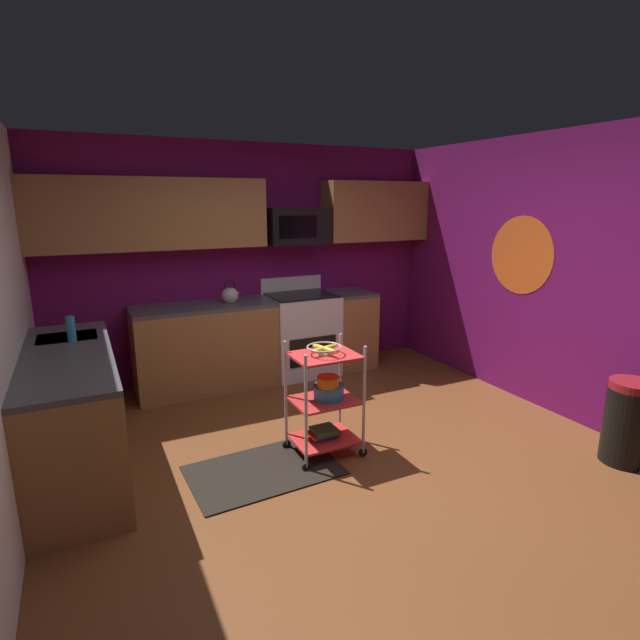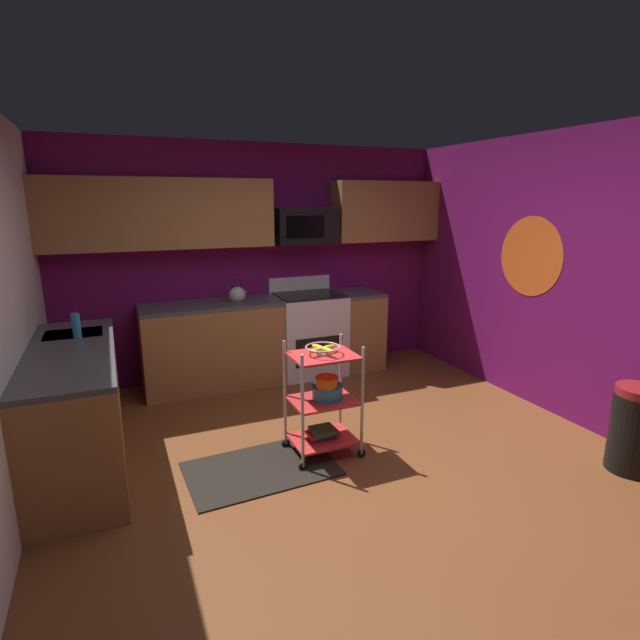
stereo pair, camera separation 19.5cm
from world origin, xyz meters
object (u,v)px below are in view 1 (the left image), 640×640
(mixing_bowl_small, at_px, (328,381))
(kettle, at_px, (230,295))
(rolling_cart, at_px, (324,400))
(book_stack, at_px, (324,433))
(oven_range, at_px, (301,333))
(fruit_bowl, at_px, (324,349))
(dish_soap_bottle, at_px, (71,329))
(mixing_bowl_large, at_px, (329,391))
(microwave, at_px, (296,226))
(trash_can, at_px, (628,423))

(mixing_bowl_small, height_order, kettle, kettle)
(rolling_cart, distance_m, book_stack, 0.28)
(oven_range, relative_size, book_stack, 4.34)
(fruit_bowl, xyz_separation_m, dish_soap_bottle, (-1.73, 0.90, 0.14))
(rolling_cart, bearing_deg, oven_range, 71.48)
(rolling_cart, xyz_separation_m, mixing_bowl_small, (0.02, -0.03, 0.17))
(dish_soap_bottle, bearing_deg, book_stack, -27.55)
(oven_range, distance_m, dish_soap_bottle, 2.58)
(mixing_bowl_small, relative_size, dish_soap_bottle, 0.91)
(mixing_bowl_small, distance_m, book_stack, 0.45)
(mixing_bowl_large, height_order, dish_soap_bottle, dish_soap_bottle)
(rolling_cart, height_order, fruit_bowl, rolling_cart)
(oven_range, height_order, microwave, microwave)
(book_stack, relative_size, dish_soap_bottle, 1.27)
(oven_range, xyz_separation_m, rolling_cart, (-0.61, -1.83, -0.03))
(oven_range, xyz_separation_m, microwave, (-0.00, 0.10, 1.22))
(microwave, relative_size, kettle, 2.65)
(book_stack, bearing_deg, fruit_bowl, 0.00)
(oven_range, distance_m, rolling_cart, 1.93)
(kettle, bearing_deg, dish_soap_bottle, -148.87)
(oven_range, distance_m, mixing_bowl_small, 1.96)
(oven_range, xyz_separation_m, fruit_bowl, (-0.61, -1.83, 0.40))
(book_stack, relative_size, trash_can, 0.38)
(mixing_bowl_large, height_order, book_stack, mixing_bowl_large)
(microwave, bearing_deg, kettle, -172.50)
(oven_range, xyz_separation_m, book_stack, (-0.61, -1.83, -0.31))
(mixing_bowl_large, xyz_separation_m, kettle, (-0.25, 1.82, 0.48))
(dish_soap_bottle, bearing_deg, oven_range, 21.47)
(microwave, xyz_separation_m, mixing_bowl_large, (-0.57, -1.93, -1.18))
(microwave, xyz_separation_m, rolling_cart, (-0.61, -1.93, -1.25))
(rolling_cart, height_order, mixing_bowl_large, rolling_cart)
(microwave, relative_size, dish_soap_bottle, 3.50)
(microwave, relative_size, fruit_bowl, 2.57)
(mixing_bowl_large, relative_size, trash_can, 0.38)
(oven_range, bearing_deg, book_stack, -108.52)
(mixing_bowl_small, bearing_deg, dish_soap_bottle, 151.86)
(microwave, xyz_separation_m, book_stack, (-0.61, -1.93, -1.53))
(microwave, xyz_separation_m, kettle, (-0.82, -0.11, -0.70))
(book_stack, xyz_separation_m, kettle, (-0.21, 1.82, 0.82))
(microwave, relative_size, mixing_bowl_large, 2.78)
(book_stack, xyz_separation_m, dish_soap_bottle, (-1.73, 0.90, 0.85))
(oven_range, xyz_separation_m, kettle, (-0.82, -0.00, 0.52))
(mixing_bowl_large, xyz_separation_m, mixing_bowl_small, (-0.02, -0.03, 0.10))
(rolling_cart, height_order, kettle, kettle)
(mixing_bowl_large, bearing_deg, mixing_bowl_small, -124.55)
(oven_range, bearing_deg, kettle, -179.73)
(rolling_cart, distance_m, trash_can, 2.34)
(oven_range, height_order, fruit_bowl, oven_range)
(fruit_bowl, distance_m, mixing_bowl_small, 0.26)
(oven_range, height_order, trash_can, oven_range)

